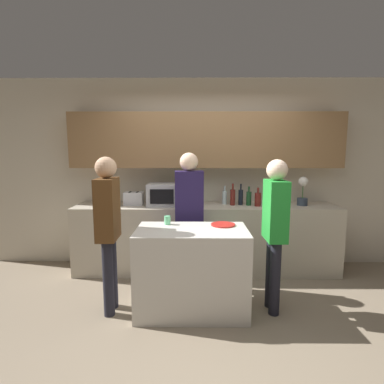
{
  "coord_description": "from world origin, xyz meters",
  "views": [
    {
      "loc": [
        -0.16,
        -2.68,
        1.7
      ],
      "look_at": [
        -0.19,
        0.56,
        1.24
      ],
      "focal_mm": 28.0,
      "sensor_mm": 36.0,
      "label": 1
    }
  ],
  "objects": [
    {
      "name": "back_wall",
      "position": [
        0.0,
        1.66,
        1.54
      ],
      "size": [
        6.4,
        0.4,
        2.7
      ],
      "color": "beige",
      "rests_on": "ground_plane"
    },
    {
      "name": "kitchen_island",
      "position": [
        -0.19,
        0.31,
        0.44
      ],
      "size": [
        1.15,
        0.64,
        0.89
      ],
      "color": "beige",
      "rests_on": "ground_plane"
    },
    {
      "name": "bottle_5",
      "position": [
        0.84,
        1.42,
        1.04
      ],
      "size": [
        0.07,
        0.07,
        0.27
      ],
      "color": "#194723",
      "rests_on": "back_counter"
    },
    {
      "name": "bottle_1",
      "position": [
        0.37,
        1.4,
        1.05
      ],
      "size": [
        0.07,
        0.07,
        0.3
      ],
      "color": "maroon",
      "rests_on": "back_counter"
    },
    {
      "name": "person_left",
      "position": [
        -1.04,
        0.28,
        0.97
      ],
      "size": [
        0.21,
        0.35,
        1.63
      ],
      "rotation": [
        0.0,
        0.0,
        -1.54
      ],
      "color": "black",
      "rests_on": "ground_plane"
    },
    {
      "name": "cup_0",
      "position": [
        -0.46,
        0.5,
        0.94
      ],
      "size": [
        0.07,
        0.07,
        0.09
      ],
      "color": "#72DD9A",
      "rests_on": "kitchen_island"
    },
    {
      "name": "microwave",
      "position": [
        -0.54,
        1.39,
        1.09
      ],
      "size": [
        0.52,
        0.39,
        0.3
      ],
      "color": "#B7BABC",
      "rests_on": "back_counter"
    },
    {
      "name": "bottle_3",
      "position": [
        0.59,
        1.39,
        1.04
      ],
      "size": [
        0.07,
        0.07,
        0.26
      ],
      "color": "#194723",
      "rests_on": "back_counter"
    },
    {
      "name": "plate_on_island",
      "position": [
        0.15,
        0.47,
        0.9
      ],
      "size": [
        0.26,
        0.26,
        0.01
      ],
      "color": "red",
      "rests_on": "kitchen_island"
    },
    {
      "name": "person_center",
      "position": [
        0.67,
        0.32,
        0.95
      ],
      "size": [
        0.21,
        0.34,
        1.6
      ],
      "rotation": [
        0.0,
        0.0,
        -4.7
      ],
      "color": "black",
      "rests_on": "ground_plane"
    },
    {
      "name": "back_counter",
      "position": [
        0.0,
        1.39,
        0.47
      ],
      "size": [
        3.6,
        0.62,
        0.94
      ],
      "color": "#B7AD99",
      "rests_on": "ground_plane"
    },
    {
      "name": "ground_plane",
      "position": [
        0.0,
        0.0,
        0.0
      ],
      "size": [
        14.0,
        14.0,
        0.0
      ],
      "primitive_type": "plane",
      "color": "#7F705B"
    },
    {
      "name": "potted_plant",
      "position": [
        1.33,
        1.39,
        1.13
      ],
      "size": [
        0.14,
        0.14,
        0.39
      ],
      "color": "#333D4C",
      "rests_on": "back_counter"
    },
    {
      "name": "bottle_4",
      "position": [
        0.7,
        1.32,
        1.03
      ],
      "size": [
        0.08,
        0.08,
        0.25
      ],
      "color": "maroon",
      "rests_on": "back_counter"
    },
    {
      "name": "bottle_2",
      "position": [
        0.48,
        1.42,
        1.05
      ],
      "size": [
        0.07,
        0.07,
        0.29
      ],
      "color": "black",
      "rests_on": "back_counter"
    },
    {
      "name": "person_right",
      "position": [
        -0.23,
        0.89,
        0.99
      ],
      "size": [
        0.35,
        0.22,
        1.66
      ],
      "rotation": [
        0.0,
        0.0,
        -3.07
      ],
      "color": "black",
      "rests_on": "ground_plane"
    },
    {
      "name": "bottle_0",
      "position": [
        0.26,
        1.48,
        1.04
      ],
      "size": [
        0.06,
        0.06,
        0.26
      ],
      "color": "silver",
      "rests_on": "back_counter"
    },
    {
      "name": "toaster",
      "position": [
        -1.0,
        1.39,
        1.03
      ],
      "size": [
        0.26,
        0.16,
        0.18
      ],
      "color": "silver",
      "rests_on": "back_counter"
    }
  ]
}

